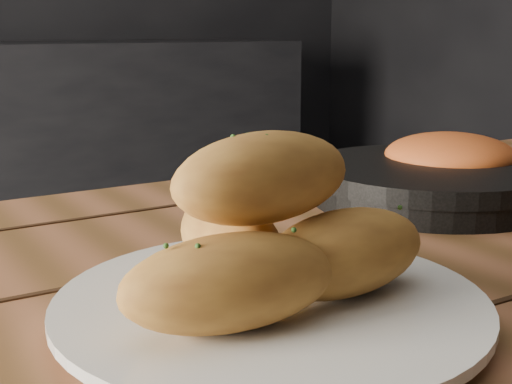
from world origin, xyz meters
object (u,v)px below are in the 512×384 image
plate (271,308)px  table (393,373)px  skillet (433,182)px  bread_rolls (267,237)px  bowl (450,165)px

plate → table: bearing=13.6°
plate → skillet: (0.36, 0.20, 0.01)m
table → bread_rolls: bearing=-165.8°
table → plate: size_ratio=4.84×
table → plate: (-0.16, -0.04, 0.11)m
plate → bread_rolls: size_ratio=1.26×
table → bread_rolls: size_ratio=6.08×
plate → bowl: bowl is taller
table → bowl: (0.26, 0.19, 0.13)m
plate → skillet: size_ratio=0.75×
table → skillet: 0.28m
plate → bowl: (0.42, 0.23, 0.02)m
skillet → plate: bearing=-151.0°
bowl → table: bearing=-144.0°
plate → bowl: size_ratio=1.58×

